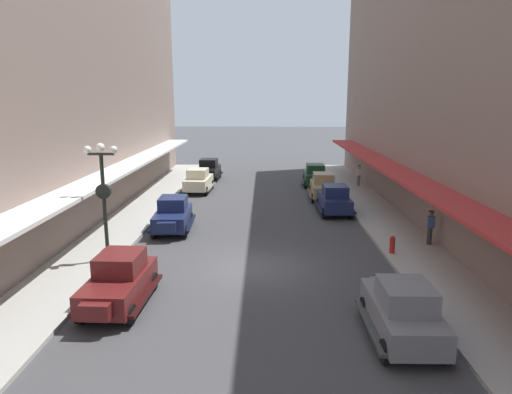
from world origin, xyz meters
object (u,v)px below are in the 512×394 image
at_px(pedestrian_1, 359,175).
at_px(parked_car_5, 198,180).
at_px(parked_car_0, 119,280).
at_px(parked_car_7, 173,214).
at_px(parked_car_3, 315,175).
at_px(parked_car_6, 403,310).
at_px(parked_car_2, 208,169).
at_px(parked_car_4, 334,199).
at_px(parked_car_1, 323,186).
at_px(pedestrian_0, 430,227).
at_px(lamp_post_with_clock, 104,197).
at_px(fire_hydrant, 392,244).

bearing_deg(pedestrian_1, parked_car_5, -170.84).
height_order(parked_car_0, parked_car_5, same).
bearing_deg(parked_car_7, parked_car_0, -90.30).
height_order(parked_car_3, parked_car_6, same).
xyz_separation_m(parked_car_2, pedestrian_1, (12.65, -3.39, 0.07)).
relative_size(parked_car_6, pedestrian_1, 2.55).
xyz_separation_m(parked_car_0, pedestrian_1, (12.74, 21.99, 0.07)).
height_order(parked_car_3, parked_car_7, same).
bearing_deg(parked_car_4, parked_car_1, 92.06).
distance_m(pedestrian_0, pedestrian_1, 15.33).
height_order(parked_car_0, parked_car_3, same).
relative_size(parked_car_7, pedestrian_0, 2.59).
relative_size(lamp_post_with_clock, pedestrian_1, 3.09).
distance_m(fire_hydrant, pedestrian_0, 2.59).
bearing_deg(parked_car_3, parked_car_6, -90.08).
bearing_deg(parked_car_5, parked_car_6, -67.27).
distance_m(parked_car_1, fire_hydrant, 12.40).
xyz_separation_m(parked_car_4, pedestrian_1, (3.27, 8.65, 0.07)).
xyz_separation_m(parked_car_2, parked_car_7, (-0.04, -16.07, 0.00)).
bearing_deg(lamp_post_with_clock, parked_car_0, -66.25).
xyz_separation_m(parked_car_3, lamp_post_with_clock, (-11.05, -18.55, 2.04)).
xyz_separation_m(parked_car_3, parked_car_4, (0.23, -9.30, 0.00)).
bearing_deg(parked_car_5, parked_car_3, 16.28).
distance_m(parked_car_7, lamp_post_with_clock, 5.91).
bearing_deg(parked_car_5, parked_car_0, -89.90).
xyz_separation_m(parked_car_1, parked_car_4, (0.15, -4.26, 0.00)).
relative_size(parked_car_0, parked_car_7, 1.00).
relative_size(parked_car_2, fire_hydrant, 5.27).
distance_m(parked_car_0, parked_car_2, 25.38).
height_order(parked_car_3, parked_car_4, same).
bearing_deg(parked_car_4, parked_car_0, -125.39).
bearing_deg(lamp_post_with_clock, pedestrian_0, 9.77).
distance_m(fire_hydrant, pedestrian_1, 16.77).
distance_m(parked_car_7, pedestrian_1, 17.93).
height_order(parked_car_0, lamp_post_with_clock, lamp_post_with_clock).
relative_size(parked_car_1, pedestrian_1, 2.58).
height_order(parked_car_1, pedestrian_1, parked_car_1).
bearing_deg(parked_car_1, fire_hydrant, -82.44).
height_order(parked_car_2, parked_car_6, same).
bearing_deg(parked_car_4, parked_car_6, -90.97).
distance_m(parked_car_1, parked_car_7, 12.44).
xyz_separation_m(parked_car_7, pedestrian_1, (12.69, 12.67, 0.07)).
height_order(parked_car_1, fire_hydrant, parked_car_1).
relative_size(pedestrian_0, pedestrian_1, 1.00).
distance_m(parked_car_6, fire_hydrant, 7.67).
bearing_deg(parked_car_6, parked_car_7, 128.63).
xyz_separation_m(parked_car_3, parked_car_5, (-9.28, -2.71, 0.00)).
relative_size(parked_car_4, pedestrian_0, 2.56).
bearing_deg(parked_car_4, pedestrian_1, 69.31).
bearing_deg(pedestrian_0, parked_car_4, 118.64).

